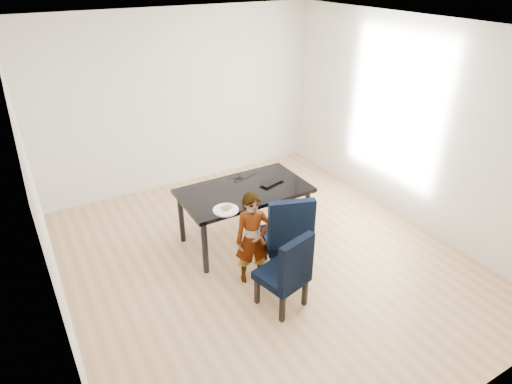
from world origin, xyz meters
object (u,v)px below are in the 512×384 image
chair_right (286,232)px  dining_table (244,215)px  chair_left (282,270)px  plate (226,210)px  child (253,239)px  laptop (269,181)px

chair_right → dining_table: bearing=118.2°
chair_right → chair_left: bearing=-107.9°
plate → chair_left: bearing=-78.9°
chair_left → child: bearing=82.1°
chair_right → child: bearing=-164.6°
child → laptop: 1.04m
chair_right → laptop: bearing=91.5°
chair_left → plate: (-0.18, 0.91, 0.30)m
chair_left → plate: bearing=87.5°
chair_left → chair_right: size_ratio=0.88×
plate → laptop: bearing=24.3°
laptop → chair_left: bearing=48.7°
dining_table → laptop: laptop is taller
chair_left → child: size_ratio=0.83×
plate → laptop: laptop is taller
chair_left → plate: 0.97m
dining_table → chair_right: 0.80m
dining_table → chair_right: size_ratio=1.52×
chair_right → child: 0.42m
chair_left → plate: chair_left is taller
dining_table → chair_left: bearing=-101.2°
dining_table → chair_right: (0.12, -0.78, 0.15)m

